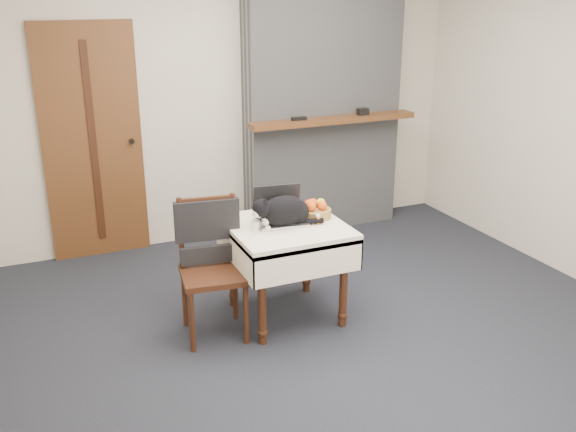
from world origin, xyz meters
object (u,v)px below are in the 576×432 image
Objects in this scene: door at (93,143)px; laptop at (280,213)px; side_table at (286,240)px; chair at (210,248)px; cat at (285,211)px; fruit_basket at (315,210)px; cream_jar at (255,225)px; pill_bottle at (318,219)px.

door is 5.40× the size of laptop.
chair is (-0.54, 0.03, 0.01)m from side_table.
cat is 0.54× the size of chair.
door is 2.12m from fruit_basket.
chair reaches higher than fruit_basket.
cat is 0.28m from fruit_basket.
fruit_basket reaches higher than side_table.
side_table is at bearing 36.17° from cat.
laptop is 1.67× the size of fruit_basket.
laptop is (1.02, -1.64, -0.24)m from door.
door is at bearing 115.16° from cream_jar.
cat reaches higher than cream_jar.
pill_bottle is (1.25, -1.79, -0.26)m from door.
chair reaches higher than side_table.
fruit_basket is at bearing 12.50° from side_table.
door reaches higher than pill_bottle.
cream_jar is 0.49m from fruit_basket.
pill_bottle is (0.44, -0.07, 0.00)m from cream_jar.
cream_jar is 0.44m from pill_bottle.
laptop is at bearing 145.62° from pill_bottle.
laptop is at bearing 11.56° from chair.
fruit_basket is at bearing 8.81° from chair.
side_table is 0.27m from cream_jar.
fruit_basket is 0.24× the size of chair.
pill_bottle is at bearing -1.38° from chair.
cream_jar is 0.34m from chair.
laptop reaches higher than cat.
cat is at bearing -137.94° from side_table.
door is 3.93× the size of cat.
laptop is 0.27m from pill_bottle.
cream_jar is 0.07× the size of chair.
side_table is 1.53× the size of cat.
pill_bottle is 0.14m from fruit_basket.
chair is at bearing 168.45° from cat.
laptop is at bearing 176.12° from fruit_basket.
door is 2.05m from side_table.
chair reaches higher than cream_jar.
side_table is 0.54m from chair.
laptop is 0.55m from chair.
chair is at bearing -73.36° from door.
side_table is (1.04, -1.72, -0.41)m from door.
side_table is at bearing 3.62° from chair.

